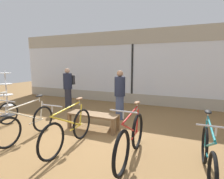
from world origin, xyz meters
TOP-DOWN VIEW (x-y plane):
  - ground_plane at (0.00, 0.00)m, footprint 24.00×24.00m
  - shop_back_wall at (0.00, 4.18)m, footprint 12.00×0.08m
  - bicycle_left at (-1.24, -0.35)m, footprint 0.46×1.68m
  - bicycle_center at (-0.05, -0.34)m, footprint 0.46×1.75m
  - bicycle_right at (1.30, -0.28)m, footprint 0.46×1.74m
  - bicycle_far_right at (2.56, -0.35)m, footprint 0.46×1.70m
  - accessory_rack at (-3.44, 0.76)m, footprint 0.48×0.48m
  - display_bench at (-0.09, 0.78)m, footprint 1.40×0.44m
  - customer_near_rack at (0.28, 1.86)m, footprint 0.48×0.48m
  - customer_by_window at (-2.10, 2.38)m, footprint 0.36×0.50m

SIDE VIEW (x-z plane):
  - ground_plane at x=0.00m, z-range 0.00..0.00m
  - display_bench at x=-0.09m, z-range 0.14..0.57m
  - bicycle_left at x=-1.24m, z-range -0.13..0.89m
  - bicycle_far_right at x=2.56m, z-range -0.13..0.89m
  - bicycle_center at x=-0.05m, z-range -0.12..0.92m
  - bicycle_right at x=1.30m, z-range -0.13..0.93m
  - accessory_rack at x=-3.44m, z-range -0.13..1.43m
  - customer_near_rack at x=0.28m, z-range 0.03..1.61m
  - customer_by_window at x=-2.10m, z-range 0.06..1.66m
  - shop_back_wall at x=0.00m, z-range 0.04..3.24m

